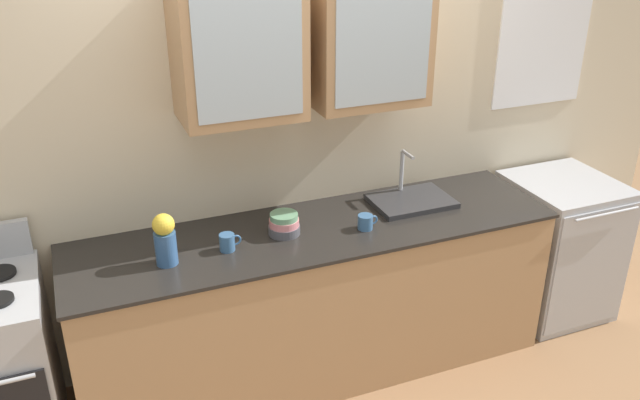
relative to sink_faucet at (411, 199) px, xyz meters
The scene contains 9 objects.
ground_plane 1.10m from the sink_faucet, behind, with size 10.00×10.00×0.00m, color #936B47.
back_wall_unit 0.83m from the sink_faucet, 157.27° to the left, with size 5.12×0.48×2.66m.
counter 0.77m from the sink_faucet, behind, with size 2.59×0.68×0.89m.
sink_faucet is the anchor object (origin of this frame).
bowl_stack 0.79m from the sink_faucet, behind, with size 0.16×0.16×0.11m.
vase 1.41m from the sink_faucet, behind, with size 0.10×0.10×0.26m.
cup_near_sink 0.42m from the sink_faucet, 153.46° to the right, with size 0.11×0.08×0.08m.
cup_near_bowls 1.11m from the sink_faucet, behind, with size 0.11×0.08×0.09m.
dishwasher 1.13m from the sink_faucet, ahead, with size 0.60×0.66×0.89m.
Camera 1 is at (-1.13, -2.86, 2.50)m, focal length 37.39 mm.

